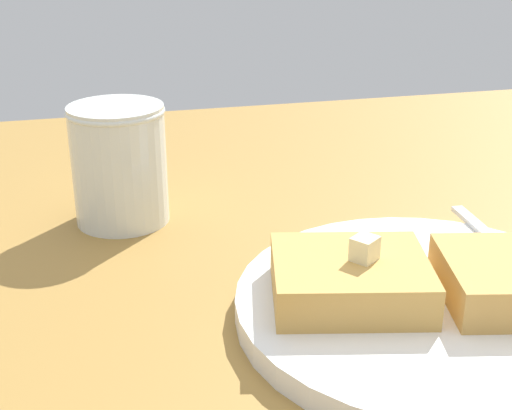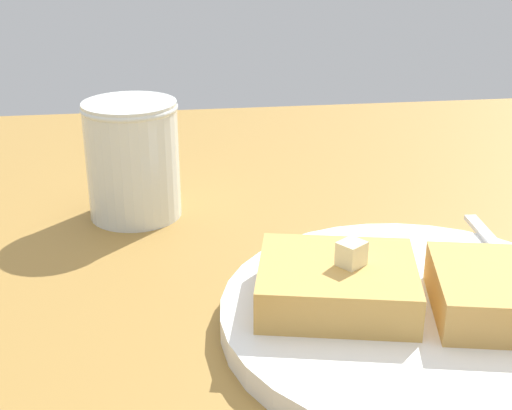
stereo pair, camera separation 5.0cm
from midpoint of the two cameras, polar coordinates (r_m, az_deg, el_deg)
name	(u,v)px [view 1 (the left image)]	position (r cm, az deg, el deg)	size (l,w,h in cm)	color
table_surface	(390,356)	(44.35, 7.45, -12.02)	(109.00, 109.00, 2.70)	olive
plate	(431,306)	(45.41, 10.80, -8.00)	(24.45, 24.45, 1.54)	white
toast_slice_left	(350,279)	(43.67, 4.30, -6.00)	(9.38, 8.01, 2.61)	tan
butter_pat_primary	(365,249)	(42.80, 5.41, -3.57)	(1.49, 1.34, 1.49)	beige
syrup_jar	(120,169)	(58.49, -13.26, 2.80)	(7.73, 7.73, 9.63)	#572B11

